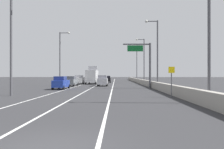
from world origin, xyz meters
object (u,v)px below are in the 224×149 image
Objects in this scene: lamp_post_right_third at (143,58)px; box_truck at (92,76)px; lamp_post_left_mid at (61,55)px; car_white_3 at (79,80)px; lamp_post_left_near at (13,36)px; lamp_post_right_fourth at (136,62)px; car_blue_4 at (61,83)px; speed_advisory_sign at (171,79)px; car_gray_2 at (71,81)px; overhead_sign_gantry at (146,60)px; lamp_post_right_second at (156,50)px; car_black_0 at (107,79)px; lamp_post_right_near at (206,22)px; car_silver_1 at (103,81)px.

lamp_post_right_third reaches higher than box_truck.
car_white_3 is at bearing 70.43° from lamp_post_left_mid.
lamp_post_right_fourth is at bearing 70.74° from lamp_post_left_near.
box_truck is at bearing 36.65° from car_white_3.
car_blue_4 is at bearing 77.65° from lamp_post_left_near.
speed_advisory_sign is 35.22m from box_truck.
lamp_post_right_third is at bearing 34.58° from car_gray_2.
lamp_post_right_second reaches higher than overhead_sign_gantry.
speed_advisory_sign is 0.27× the size of lamp_post_left_mid.
lamp_post_right_third is at bearing 6.47° from car_white_3.
lamp_post_right_third reaches higher than speed_advisory_sign.
lamp_post_right_fourth is at bearing 62.26° from car_gray_2.
lamp_post_right_second is at bearing -38.74° from overhead_sign_gantry.
lamp_post_right_fourth is 2.41× the size of car_blue_4.
car_black_0 is 28.71m from car_blue_4.
lamp_post_right_near reaches higher than car_blue_4.
lamp_post_left_mid is 12.94m from car_blue_4.
lamp_post_right_fourth reaches higher than car_silver_1.
car_blue_4 is (0.21, -18.69, -0.06)m from car_white_3.
car_silver_1 is 11.62m from car_blue_4.
lamp_post_left_mid reaches higher than car_white_3.
speed_advisory_sign is 0.73× the size of car_silver_1.
lamp_post_left_near is at bearing -95.72° from car_gray_2.
lamp_post_right_second is at bearing -27.89° from car_gray_2.
speed_advisory_sign is 29.58m from lamp_post_left_mid.
lamp_post_right_second is at bearing 85.74° from speed_advisory_sign.
car_black_0 is 0.56× the size of box_truck.
lamp_post_right_fourth is 1.40× the size of box_truck.
lamp_post_right_second is at bearing -28.85° from lamp_post_left_mid.
speed_advisory_sign is at bearing -57.69° from car_gray_2.
speed_advisory_sign is at bearing -92.20° from lamp_post_right_third.
lamp_post_right_fourth reaches higher than overhead_sign_gantry.
car_white_3 is at bearing 89.32° from car_gray_2.
speed_advisory_sign is at bearing -94.26° from lamp_post_right_second.
lamp_post_right_third is 2.57× the size of car_white_3.
lamp_post_right_fourth is (0.19, 37.36, 0.00)m from lamp_post_right_second.
car_white_3 is (2.18, 29.62, -5.23)m from lamp_post_left_near.
lamp_post_right_third is 14.86m from car_silver_1.
lamp_post_right_fourth is 2.49× the size of car_gray_2.
car_white_3 is (-15.30, -20.41, -5.23)m from lamp_post_right_fourth.
overhead_sign_gantry is at bearing 141.26° from lamp_post_right_second.
lamp_post_right_near reaches higher than speed_advisory_sign.
overhead_sign_gantry is 18.34m from lamp_post_left_mid.
lamp_post_right_near is 1.00× the size of lamp_post_right_fourth.
lamp_post_right_fourth is (1.26, 51.68, 4.52)m from speed_advisory_sign.
car_black_0 is at bearing -129.18° from lamp_post_right_fourth.
car_gray_2 is at bearing 152.11° from lamp_post_right_second.
lamp_post_left_near is at bearing -102.35° from car_blue_4.
lamp_post_left_near reaches higher than box_truck.
lamp_post_right_third is 19.46m from car_gray_2.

